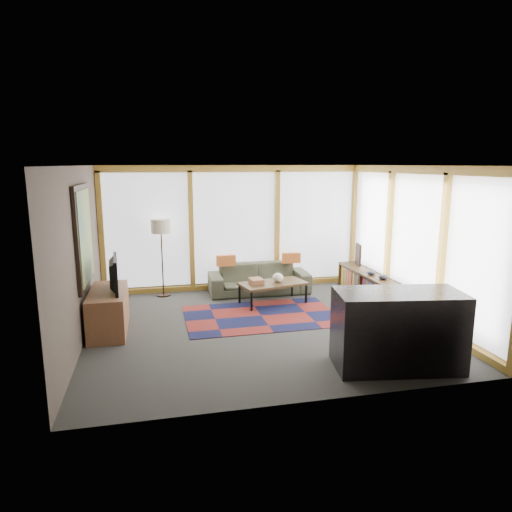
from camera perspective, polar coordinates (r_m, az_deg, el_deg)
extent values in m
plane|color=#2D2E2B|center=(7.61, 0.66, -8.73)|extent=(5.50, 5.50, 0.00)
cube|color=#433C31|center=(7.17, -21.24, 0.00)|extent=(0.04, 5.00, 2.60)
cube|color=#433C31|center=(4.93, 7.37, -4.24)|extent=(5.50, 0.04, 2.60)
cube|color=silver|center=(7.15, 0.71, 11.24)|extent=(5.50, 5.00, 0.04)
cube|color=white|center=(9.66, -2.68, 3.54)|extent=(5.30, 0.02, 2.35)
cube|color=white|center=(8.32, 19.26, 1.63)|extent=(0.02, 4.80, 2.35)
cube|color=black|center=(7.41, -20.78, 2.36)|extent=(0.05, 1.35, 1.55)
cube|color=gold|center=(7.41, -20.55, 2.37)|extent=(0.02, 1.20, 1.40)
cube|color=maroon|center=(8.08, 0.64, -7.47)|extent=(2.65, 1.72, 0.01)
imported|color=#383A2A|center=(9.43, 0.37, -2.84)|extent=(2.06, 0.83, 0.60)
cube|color=#C15F27|center=(9.25, -3.77, -0.57)|extent=(0.40, 0.13, 0.22)
cube|color=#C15F27|center=(9.53, 4.43, -0.23)|extent=(0.40, 0.17, 0.21)
cube|color=brown|center=(8.59, 0.03, -3.16)|extent=(0.26, 0.31, 0.10)
ellipsoid|color=beige|center=(8.68, 2.74, -2.73)|extent=(0.25, 0.25, 0.18)
ellipsoid|color=black|center=(8.76, 15.64, -2.56)|extent=(0.20, 0.20, 0.09)
ellipsoid|color=black|center=(9.05, 14.21, -2.08)|extent=(0.18, 0.18, 0.08)
cube|color=black|center=(9.88, 12.65, 0.21)|extent=(0.10, 0.34, 0.45)
cube|color=brown|center=(7.67, -17.94, -6.53)|extent=(0.55, 1.33, 0.66)
imported|color=black|center=(7.50, -17.85, -2.16)|extent=(0.20, 0.94, 0.54)
cube|color=black|center=(6.27, 17.29, -8.81)|extent=(1.71, 0.99, 1.02)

